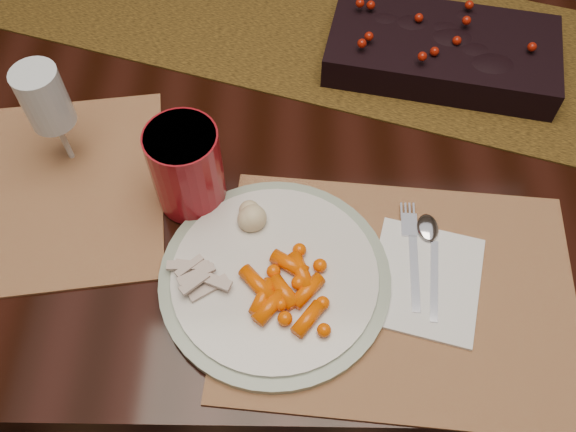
{
  "coord_description": "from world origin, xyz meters",
  "views": [
    {
      "loc": [
        0.0,
        -0.67,
        1.45
      ],
      "look_at": [
        -0.0,
        -0.25,
        0.8
      ],
      "focal_mm": 38.0,
      "sensor_mm": 36.0,
      "label": 1
    }
  ],
  "objects_px": {
    "baby_carrots": "(291,289)",
    "mashed_potatoes": "(257,218)",
    "dinner_plate": "(275,277)",
    "turkey_shreds": "(200,276)",
    "placemat_main": "(397,292)",
    "wine_glass": "(54,119)",
    "dining_table": "(290,223)",
    "centerpiece": "(443,47)",
    "red_cup": "(187,168)",
    "napkin": "(425,280)"
  },
  "relations": [
    {
      "from": "centerpiece",
      "to": "mashed_potatoes",
      "type": "distance_m",
      "value": 0.43
    },
    {
      "from": "centerpiece",
      "to": "napkin",
      "type": "height_order",
      "value": "centerpiece"
    },
    {
      "from": "placemat_main",
      "to": "red_cup",
      "type": "xyz_separation_m",
      "value": [
        -0.27,
        0.14,
        0.07
      ]
    },
    {
      "from": "dinner_plate",
      "to": "baby_carrots",
      "type": "distance_m",
      "value": 0.04
    },
    {
      "from": "dining_table",
      "to": "red_cup",
      "type": "bearing_deg",
      "value": -124.59
    },
    {
      "from": "wine_glass",
      "to": "dining_table",
      "type": "bearing_deg",
      "value": 21.64
    },
    {
      "from": "placemat_main",
      "to": "wine_glass",
      "type": "distance_m",
      "value": 0.51
    },
    {
      "from": "placemat_main",
      "to": "mashed_potatoes",
      "type": "height_order",
      "value": "mashed_potatoes"
    },
    {
      "from": "placemat_main",
      "to": "baby_carrots",
      "type": "bearing_deg",
      "value": -170.95
    },
    {
      "from": "mashed_potatoes",
      "to": "turkey_shreds",
      "type": "height_order",
      "value": "mashed_potatoes"
    },
    {
      "from": "dining_table",
      "to": "dinner_plate",
      "type": "distance_m",
      "value": 0.5
    },
    {
      "from": "centerpiece",
      "to": "dinner_plate",
      "type": "relative_size",
      "value": 1.21
    },
    {
      "from": "dining_table",
      "to": "mashed_potatoes",
      "type": "xyz_separation_m",
      "value": [
        -0.04,
        -0.25,
        0.41
      ]
    },
    {
      "from": "centerpiece",
      "to": "mashed_potatoes",
      "type": "bearing_deg",
      "value": -130.84
    },
    {
      "from": "dining_table",
      "to": "placemat_main",
      "type": "xyz_separation_m",
      "value": [
        0.14,
        -0.33,
        0.38
      ]
    },
    {
      "from": "napkin",
      "to": "placemat_main",
      "type": "bearing_deg",
      "value": -142.06
    },
    {
      "from": "baby_carrots",
      "to": "napkin",
      "type": "bearing_deg",
      "value": 8.51
    },
    {
      "from": "centerpiece",
      "to": "napkin",
      "type": "xyz_separation_m",
      "value": [
        -0.06,
        -0.39,
        -0.03
      ]
    },
    {
      "from": "baby_carrots",
      "to": "mashed_potatoes",
      "type": "relative_size",
      "value": 1.61
    },
    {
      "from": "baby_carrots",
      "to": "mashed_potatoes",
      "type": "bearing_deg",
      "value": 115.53
    },
    {
      "from": "dining_table",
      "to": "red_cup",
      "type": "xyz_separation_m",
      "value": [
        -0.13,
        -0.19,
        0.44
      ]
    },
    {
      "from": "dinner_plate",
      "to": "red_cup",
      "type": "xyz_separation_m",
      "value": [
        -0.12,
        0.13,
        0.06
      ]
    },
    {
      "from": "dining_table",
      "to": "baby_carrots",
      "type": "bearing_deg",
      "value": -89.43
    },
    {
      "from": "wine_glass",
      "to": "red_cup",
      "type": "bearing_deg",
      "value": -20.45
    },
    {
      "from": "turkey_shreds",
      "to": "napkin",
      "type": "bearing_deg",
      "value": 1.61
    },
    {
      "from": "placemat_main",
      "to": "dinner_plate",
      "type": "distance_m",
      "value": 0.16
    },
    {
      "from": "red_cup",
      "to": "wine_glass",
      "type": "height_order",
      "value": "wine_glass"
    },
    {
      "from": "mashed_potatoes",
      "to": "wine_glass",
      "type": "distance_m",
      "value": 0.3
    },
    {
      "from": "baby_carrots",
      "to": "wine_glass",
      "type": "bearing_deg",
      "value": 145.45
    },
    {
      "from": "dinner_plate",
      "to": "napkin",
      "type": "bearing_deg",
      "value": 0.25
    },
    {
      "from": "mashed_potatoes",
      "to": "turkey_shreds",
      "type": "distance_m",
      "value": 0.1
    },
    {
      "from": "napkin",
      "to": "centerpiece",
      "type": "bearing_deg",
      "value": 95.47
    },
    {
      "from": "placemat_main",
      "to": "baby_carrots",
      "type": "xyz_separation_m",
      "value": [
        -0.13,
        -0.01,
        0.03
      ]
    },
    {
      "from": "mashed_potatoes",
      "to": "dinner_plate",
      "type": "bearing_deg",
      "value": -70.67
    },
    {
      "from": "baby_carrots",
      "to": "centerpiece",
      "type": "bearing_deg",
      "value": 60.79
    },
    {
      "from": "turkey_shreds",
      "to": "wine_glass",
      "type": "bearing_deg",
      "value": 135.61
    },
    {
      "from": "centerpiece",
      "to": "baby_carrots",
      "type": "relative_size",
      "value": 3.11
    },
    {
      "from": "red_cup",
      "to": "centerpiece",
      "type": "bearing_deg",
      "value": 35.66
    },
    {
      "from": "placemat_main",
      "to": "red_cup",
      "type": "relative_size",
      "value": 3.45
    },
    {
      "from": "centerpiece",
      "to": "turkey_shreds",
      "type": "bearing_deg",
      "value": -130.87
    },
    {
      "from": "baby_carrots",
      "to": "turkey_shreds",
      "type": "bearing_deg",
      "value": 171.18
    },
    {
      "from": "centerpiece",
      "to": "dinner_plate",
      "type": "xyz_separation_m",
      "value": [
        -0.25,
        -0.39,
        -0.03
      ]
    },
    {
      "from": "red_cup",
      "to": "wine_glass",
      "type": "bearing_deg",
      "value": 159.55
    },
    {
      "from": "dinner_plate",
      "to": "turkey_shreds",
      "type": "height_order",
      "value": "turkey_shreds"
    },
    {
      "from": "centerpiece",
      "to": "placemat_main",
      "type": "xyz_separation_m",
      "value": [
        -0.1,
        -0.41,
        -0.04
      ]
    },
    {
      "from": "red_cup",
      "to": "napkin",
      "type": "bearing_deg",
      "value": -22.41
    },
    {
      "from": "turkey_shreds",
      "to": "dining_table",
      "type": "bearing_deg",
      "value": 71.57
    },
    {
      "from": "dinner_plate",
      "to": "napkin",
      "type": "height_order",
      "value": "dinner_plate"
    },
    {
      "from": "dinner_plate",
      "to": "wine_glass",
      "type": "relative_size",
      "value": 1.75
    },
    {
      "from": "dinner_plate",
      "to": "placemat_main",
      "type": "bearing_deg",
      "value": -5.38
    }
  ]
}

